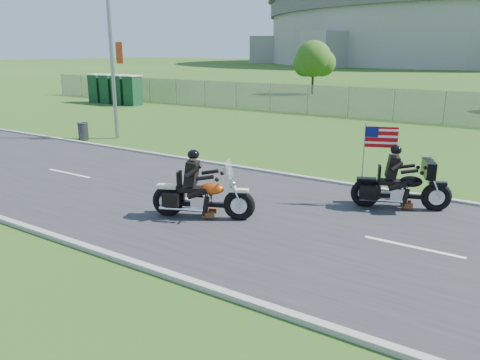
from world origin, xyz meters
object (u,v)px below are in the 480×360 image
Objects in this scene: porta_toilet_b at (121,90)px; streetlight at (113,22)px; motorcycle_lead at (201,197)px; trash_can at (83,132)px; porta_toilet_d at (97,89)px; porta_toilet_a at (133,91)px; motorcycle_follow at (401,188)px; porta_toilet_c at (109,89)px.

streetlight is at bearing -43.35° from porta_toilet_b.
trash_can is (-11.79, 5.74, -0.17)m from motorcycle_lead.
porta_toilet_d is (-2.80, 0.00, 0.00)m from porta_toilet_b.
porta_toilet_d is at bearing 120.91° from motorcycle_lead.
streetlight is at bearing 55.60° from trash_can.
porta_toilet_a is 28.85m from motorcycle_follow.
motorcycle_follow is (24.99, -14.40, -0.53)m from porta_toilet_a.
porta_toilet_d is (-14.22, 10.78, -4.49)m from streetlight.
streetlight is 16.33m from porta_toilet_b.
motorcycle_lead is 5.55m from motorcycle_follow.
motorcycle_lead is (20.78, -18.02, -0.56)m from porta_toilet_a.
motorcycle_follow is at bearing -27.39° from porta_toilet_c.
porta_toilet_a is 2.80m from porta_toilet_c.
streetlight is 4.35× the size of porta_toilet_d.
streetlight is 3.85× the size of motorcycle_follow.
porta_toilet_b and porta_toilet_d have the same top height.
porta_toilet_c is 0.88× the size of motorcycle_follow.
porta_toilet_d is 0.87× the size of motorcycle_lead.
trash_can is at bearing -53.77° from porta_toilet_a.
motorcycle_lead reaches higher than trash_can.
porta_toilet_d reaches higher than trash_can.
porta_toilet_a is 1.00× the size of porta_toilet_d.
porta_toilet_c is (-12.82, 10.78, -4.49)m from streetlight.
porta_toilet_b reaches higher than motorcycle_lead.
motorcycle_lead is (24.98, -18.02, -0.56)m from porta_toilet_d.
motorcycle_lead is 3.12× the size of trash_can.
streetlight is 3.79× the size of motorcycle_lead.
streetlight reaches higher than porta_toilet_b.
porta_toilet_b is 2.72× the size of trash_can.
porta_toilet_a is 15.24m from trash_can.
porta_toilet_d is at bearing 137.06° from trash_can.
streetlight is 4.35× the size of porta_toilet_c.
porta_toilet_c is 2.72× the size of trash_can.
porta_toilet_b is 30.07m from motorcycle_follow.
trash_can is (-1.02, -1.50, -5.22)m from streetlight.
motorcycle_follow is at bearing 17.42° from motorcycle_lead.
porta_toilet_c and porta_toilet_d have the same top height.
motorcycle_lead is (22.18, -18.02, -0.56)m from porta_toilet_b.
motorcycle_follow is at bearing -26.25° from porta_toilet_d.
porta_toilet_a is 1.00× the size of porta_toilet_c.
porta_toilet_c reaches higher than motorcycle_follow.
porta_toilet_c is at bearing 180.00° from porta_toilet_b.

